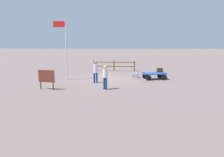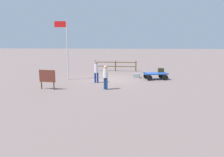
# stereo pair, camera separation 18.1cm
# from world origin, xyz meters

# --- Properties ---
(ground_plane) EXTENTS (120.00, 120.00, 0.00)m
(ground_plane) POSITION_xyz_m (0.00, 0.00, 0.00)
(ground_plane) COLOR #73615D
(luggage_cart) EXTENTS (2.11, 1.45, 0.57)m
(luggage_cart) POSITION_xyz_m (-3.94, -0.11, 0.42)
(luggage_cart) COLOR #2653B1
(luggage_cart) RESTS_ON ground
(suitcase_navy) EXTENTS (0.51, 0.36, 0.36)m
(suitcase_navy) POSITION_xyz_m (-4.46, -0.53, 0.75)
(suitcase_navy) COLOR #363218
(suitcase_navy) RESTS_ON luggage_cart
(suitcase_olive) EXTENTS (0.60, 0.43, 0.38)m
(suitcase_olive) POSITION_xyz_m (-2.38, -0.79, 0.19)
(suitcase_olive) COLOR gray
(suitcase_olive) RESTS_ON ground
(worker_lead) EXTENTS (0.48, 0.48, 1.66)m
(worker_lead) POSITION_xyz_m (-0.02, 3.88, 0.98)
(worker_lead) COLOR navy
(worker_lead) RESTS_ON ground
(worker_trailing) EXTENTS (0.35, 0.35, 1.71)m
(worker_trailing) POSITION_xyz_m (0.93, 1.58, 0.97)
(worker_trailing) COLOR navy
(worker_trailing) RESTS_ON ground
(flagpole) EXTENTS (1.07, 0.10, 4.98)m
(flagpole) POSITION_xyz_m (3.63, 0.40, 2.97)
(flagpole) COLOR silver
(flagpole) RESTS_ON ground
(signboard) EXTENTS (1.17, 0.26, 1.35)m
(signboard) POSITION_xyz_m (3.99, 4.11, 0.87)
(signboard) COLOR #4C3319
(signboard) RESTS_ON ground
(wooden_fence) EXTENTS (4.52, 0.43, 1.12)m
(wooden_fence) POSITION_xyz_m (-0.29, -4.93, 0.65)
(wooden_fence) COLOR brown
(wooden_fence) RESTS_ON ground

